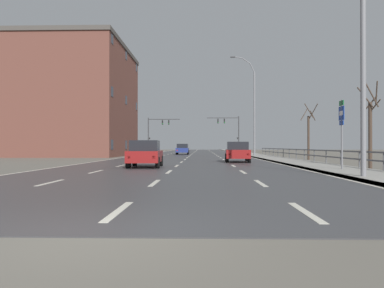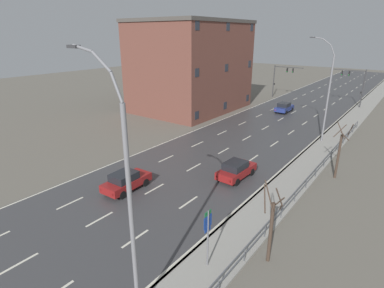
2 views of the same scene
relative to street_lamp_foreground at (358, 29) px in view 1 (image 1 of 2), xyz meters
The scene contains 15 objects.
ground_plane 39.97m from the street_lamp_foreground, 100.80° to the left, with size 160.00×160.00×0.12m.
road_asphalt_strip 51.70m from the street_lamp_foreground, 98.30° to the left, with size 14.00×120.00×0.03m.
sidewalk_right 51.17m from the street_lamp_foreground, 88.86° to the left, with size 3.00×120.00×0.12m.
guardrail 18.60m from the street_lamp_foreground, 82.20° to the left, with size 0.07×39.95×1.00m.
street_lamp_foreground is the anchor object (origin of this frame).
street_lamp_midground 29.30m from the street_lamp_foreground, 90.00° to the left, with size 2.87×0.24×11.66m.
highway_sign 5.58m from the street_lamp_foreground, 77.29° to the left, with size 0.09×0.68×3.50m.
traffic_signal_right 51.24m from the street_lamp_foreground, 90.98° to the left, with size 5.62×0.36×6.41m.
traffic_signal_left 53.38m from the street_lamp_foreground, 105.14° to the left, with size 5.61×0.36×6.20m.
car_near_left 12.86m from the street_lamp_foreground, 140.13° to the left, with size 1.96×4.16×1.57m.
car_distant 41.80m from the street_lamp_foreground, 102.13° to the left, with size 1.85×4.10×1.57m.
car_near_right 15.92m from the street_lamp_foreground, 101.92° to the left, with size 1.97×4.17×1.57m.
brick_building 40.41m from the street_lamp_foreground, 123.48° to the left, with size 13.60×17.74×13.97m.
bare_tree_near 8.30m from the street_lamp_foreground, 63.07° to the left, with size 1.21×1.27×4.96m.
bare_tree_mid 20.77m from the street_lamp_foreground, 79.27° to the left, with size 1.48×1.50×5.09m.
Camera 1 is at (1.59, -5.05, 1.25)m, focal length 35.19 mm.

